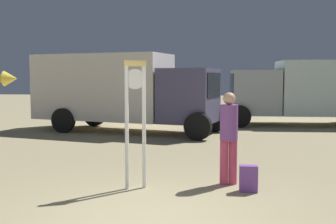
{
  "coord_description": "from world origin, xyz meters",
  "views": [
    {
      "loc": [
        0.95,
        -5.61,
        2.04
      ],
      "look_at": [
        -0.2,
        4.17,
        1.2
      ],
      "focal_mm": 43.85,
      "sensor_mm": 36.0,
      "label": 1
    }
  ],
  "objects_px": {
    "backpack": "(248,179)",
    "box_truck_far": "(316,89)",
    "standing_clock": "(135,113)",
    "person_near_clock": "(229,133)",
    "box_truck_near": "(120,89)"
  },
  "relations": [
    {
      "from": "standing_clock",
      "to": "person_near_clock",
      "type": "height_order",
      "value": "standing_clock"
    },
    {
      "from": "box_truck_near",
      "to": "box_truck_far",
      "type": "distance_m",
      "value": 8.33
    },
    {
      "from": "box_truck_far",
      "to": "person_near_clock",
      "type": "bearing_deg",
      "value": -111.11
    },
    {
      "from": "box_truck_far",
      "to": "standing_clock",
      "type": "bearing_deg",
      "value": -117.79
    },
    {
      "from": "backpack",
      "to": "box_truck_far",
      "type": "height_order",
      "value": "box_truck_far"
    },
    {
      "from": "standing_clock",
      "to": "box_truck_far",
      "type": "xyz_separation_m",
      "value": [
        5.65,
        10.73,
        0.12
      ]
    },
    {
      "from": "person_near_clock",
      "to": "box_truck_far",
      "type": "bearing_deg",
      "value": 68.89
    },
    {
      "from": "person_near_clock",
      "to": "box_truck_near",
      "type": "bearing_deg",
      "value": 117.77
    },
    {
      "from": "standing_clock",
      "to": "box_truck_near",
      "type": "relative_size",
      "value": 0.31
    },
    {
      "from": "standing_clock",
      "to": "person_near_clock",
      "type": "distance_m",
      "value": 1.82
    },
    {
      "from": "box_truck_near",
      "to": "box_truck_far",
      "type": "relative_size",
      "value": 1.06
    },
    {
      "from": "standing_clock",
      "to": "backpack",
      "type": "bearing_deg",
      "value": 0.01
    },
    {
      "from": "person_near_clock",
      "to": "box_truck_near",
      "type": "distance_m",
      "value": 8.25
    },
    {
      "from": "backpack",
      "to": "box_truck_far",
      "type": "distance_m",
      "value": 11.39
    },
    {
      "from": "standing_clock",
      "to": "box_truck_near",
      "type": "xyz_separation_m",
      "value": [
        -2.13,
        7.77,
        0.19
      ]
    }
  ]
}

